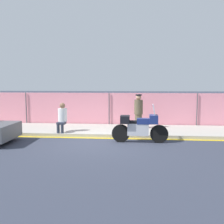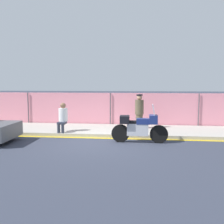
# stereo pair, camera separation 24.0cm
# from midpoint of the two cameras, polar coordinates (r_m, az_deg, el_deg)

# --- Properties ---
(ground_plane) EXTENTS (120.00, 120.00, 0.00)m
(ground_plane) POSITION_cam_midpoint_polar(r_m,az_deg,el_deg) (10.31, -2.23, -6.80)
(ground_plane) COLOR #333847
(sidewalk) EXTENTS (33.85, 2.82, 0.15)m
(sidewalk) POSITION_cam_midpoint_polar(r_m,az_deg,el_deg) (12.63, -0.58, -3.97)
(sidewalk) COLOR #ADA89E
(sidewalk) RESTS_ON ground_plane
(curb_paint_stripe) EXTENTS (33.85, 0.18, 0.01)m
(curb_paint_stripe) POSITION_cam_midpoint_polar(r_m,az_deg,el_deg) (11.19, -1.52, -5.72)
(curb_paint_stripe) COLOR gold
(curb_paint_stripe) RESTS_ON ground_plane
(storefront_fence) EXTENTS (32.16, 0.17, 1.80)m
(storefront_fence) POSITION_cam_midpoint_polar(r_m,az_deg,el_deg) (13.99, 0.17, 0.48)
(storefront_fence) COLOR pink
(storefront_fence) RESTS_ON ground_plane
(motorcycle) EXTENTS (2.21, 0.50, 1.52)m
(motorcycle) POSITION_cam_midpoint_polar(r_m,az_deg,el_deg) (10.36, 6.58, -3.28)
(motorcycle) COLOR black
(motorcycle) RESTS_ON ground_plane
(officer_standing) EXTENTS (0.41, 0.41, 1.64)m
(officer_standing) POSITION_cam_midpoint_polar(r_m,az_deg,el_deg) (12.68, 6.51, 0.18)
(officer_standing) COLOR brown
(officer_standing) RESTS_ON sidewalk
(person_seated_on_curb) EXTENTS (0.41, 0.68, 1.30)m
(person_seated_on_curb) POSITION_cam_midpoint_polar(r_m,az_deg,el_deg) (11.97, -10.10, -0.82)
(person_seated_on_curb) COLOR #2D3342
(person_seated_on_curb) RESTS_ON sidewalk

